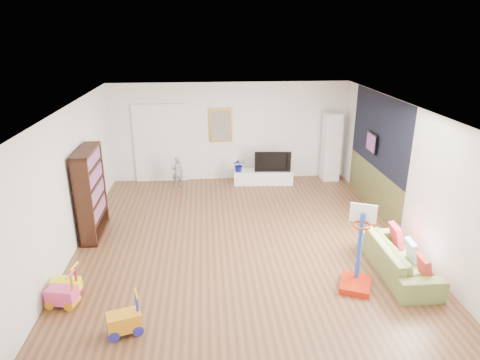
{
  "coord_description": "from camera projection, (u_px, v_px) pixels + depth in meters",
  "views": [
    {
      "loc": [
        -0.67,
        -7.74,
        4.11
      ],
      "look_at": [
        0.0,
        0.4,
        1.15
      ],
      "focal_mm": 32.0,
      "sensor_mm": 36.0,
      "label": 1
    }
  ],
  "objects": [
    {
      "name": "floor",
      "position": [
        242.0,
        240.0,
        8.71
      ],
      "size": [
        6.5,
        7.5,
        0.0
      ],
      "primitive_type": "cube",
      "color": "brown",
      "rests_on": "ground"
    },
    {
      "name": "ceiling",
      "position": [
        242.0,
        108.0,
        7.79
      ],
      "size": [
        6.5,
        7.5,
        0.0
      ],
      "primitive_type": "cube",
      "color": "white",
      "rests_on": "ground"
    },
    {
      "name": "wall_back",
      "position": [
        230.0,
        132.0,
        11.76
      ],
      "size": [
        6.5,
        0.0,
        2.7
      ],
      "primitive_type": "cube",
      "color": "silver",
      "rests_on": "ground"
    },
    {
      "name": "wall_front",
      "position": [
        271.0,
        290.0,
        4.73
      ],
      "size": [
        6.5,
        0.0,
        2.7
      ],
      "primitive_type": "cube",
      "color": "white",
      "rests_on": "ground"
    },
    {
      "name": "wall_left",
      "position": [
        69.0,
        182.0,
        7.99
      ],
      "size": [
        0.0,
        7.5,
        2.7
      ],
      "primitive_type": "cube",
      "color": "silver",
      "rests_on": "ground"
    },
    {
      "name": "wall_right",
      "position": [
        404.0,
        173.0,
        8.5
      ],
      "size": [
        0.0,
        7.5,
        2.7
      ],
      "primitive_type": "cube",
      "color": "silver",
      "rests_on": "ground"
    },
    {
      "name": "navy_accent",
      "position": [
        379.0,
        132.0,
        9.64
      ],
      "size": [
        0.01,
        3.2,
        1.7
      ],
      "primitive_type": "cube",
      "color": "black",
      "rests_on": "wall_right"
    },
    {
      "name": "olive_wainscot",
      "position": [
        373.0,
        188.0,
        10.1
      ],
      "size": [
        0.01,
        3.2,
        1.0
      ],
      "primitive_type": "cube",
      "color": "brown",
      "rests_on": "wall_right"
    },
    {
      "name": "doorway",
      "position": [
        161.0,
        144.0,
        11.68
      ],
      "size": [
        1.45,
        0.06,
        2.1
      ],
      "primitive_type": "cube",
      "color": "white",
      "rests_on": "ground"
    },
    {
      "name": "painting_back",
      "position": [
        221.0,
        125.0,
        11.63
      ],
      "size": [
        0.62,
        0.06,
        0.92
      ],
      "primitive_type": "cube",
      "color": "gold",
      "rests_on": "wall_back"
    },
    {
      "name": "artwork_right",
      "position": [
        372.0,
        142.0,
        9.92
      ],
      "size": [
        0.04,
        0.56,
        0.46
      ],
      "primitive_type": "cube",
      "color": "#7F3F8C",
      "rests_on": "wall_right"
    },
    {
      "name": "media_console",
      "position": [
        263.0,
        177.0,
        11.73
      ],
      "size": [
        1.63,
        0.51,
        0.37
      ],
      "primitive_type": "cube",
      "rotation": [
        0.0,
        0.0,
        -0.07
      ],
      "color": "white",
      "rests_on": "ground"
    },
    {
      "name": "tall_cabinet",
      "position": [
        331.0,
        147.0,
        11.83
      ],
      "size": [
        0.45,
        0.45,
        1.89
      ],
      "primitive_type": "cube",
      "rotation": [
        0.0,
        0.0,
        0.03
      ],
      "color": "white",
      "rests_on": "ground"
    },
    {
      "name": "bookshelf",
      "position": [
        91.0,
        193.0,
        8.66
      ],
      "size": [
        0.34,
        1.26,
        1.83
      ],
      "primitive_type": "cube",
      "rotation": [
        0.0,
        0.0,
        0.01
      ],
      "color": "black",
      "rests_on": "ground"
    },
    {
      "name": "sofa",
      "position": [
        399.0,
        259.0,
        7.45
      ],
      "size": [
        0.76,
        1.92,
        0.56
      ],
      "primitive_type": "imported",
      "rotation": [
        0.0,
        0.0,
        1.57
      ],
      "color": "olive",
      "rests_on": "ground"
    },
    {
      "name": "basketball_hoop",
      "position": [
        359.0,
        249.0,
        6.88
      ],
      "size": [
        0.69,
        0.74,
        1.43
      ],
      "primitive_type": "cube",
      "rotation": [
        0.0,
        0.0,
        -0.41
      ],
      "color": "#B41C08",
      "rests_on": "ground"
    },
    {
      "name": "ride_on_yellow",
      "position": [
        65.0,
        281.0,
        6.79
      ],
      "size": [
        0.47,
        0.34,
        0.58
      ],
      "primitive_type": "cube",
      "rotation": [
        0.0,
        0.0,
        -0.17
      ],
      "color": "#FEFF04",
      "rests_on": "ground"
    },
    {
      "name": "ride_on_orange",
      "position": [
        124.0,
        315.0,
        5.96
      ],
      "size": [
        0.52,
        0.41,
        0.62
      ],
      "primitive_type": "cube",
      "rotation": [
        0.0,
        0.0,
        0.29
      ],
      "color": "orange",
      "rests_on": "ground"
    },
    {
      "name": "ride_on_pink",
      "position": [
        61.0,
        289.0,
        6.56
      ],
      "size": [
        0.49,
        0.36,
        0.59
      ],
      "primitive_type": "cube",
      "rotation": [
        0.0,
        0.0,
        -0.21
      ],
      "color": "#EF3F7E",
      "rests_on": "ground"
    },
    {
      "name": "child",
      "position": [
        178.0,
        172.0,
        11.39
      ],
      "size": [
        0.35,
        0.28,
        0.84
      ],
      "primitive_type": "imported",
      "rotation": [
        0.0,
        0.0,
        3.42
      ],
      "color": "gray",
      "rests_on": "ground"
    },
    {
      "name": "tv",
      "position": [
        273.0,
        161.0,
        11.58
      ],
      "size": [
        0.98,
        0.21,
        0.56
      ],
      "primitive_type": "imported",
      "rotation": [
        0.0,
        0.0,
        -0.08
      ],
      "color": "black",
      "rests_on": "media_console"
    },
    {
      "name": "vase_plant",
      "position": [
        239.0,
        165.0,
        11.54
      ],
      "size": [
        0.37,
        0.33,
        0.37
      ],
      "primitive_type": "imported",
      "rotation": [
        0.0,
        0.0,
        0.11
      ],
      "color": "#0A0D7F",
      "rests_on": "media_console"
    },
    {
      "name": "pillow_left",
      "position": [
        424.0,
        267.0,
        6.89
      ],
      "size": [
        0.1,
        0.35,
        0.35
      ],
      "primitive_type": "cube",
      "rotation": [
        0.0,
        0.0,
        -0.02
      ],
      "color": "#B02A27",
      "rests_on": "sofa"
    },
    {
      "name": "pillow_center",
      "position": [
        412.0,
        251.0,
        7.39
      ],
      "size": [
        0.11,
        0.37,
        0.37
      ],
      "primitive_type": "cube",
      "rotation": [
        0.0,
        0.0,
        -0.04
      ],
      "color": "white",
      "rests_on": "sofa"
    },
    {
      "name": "pillow_right",
      "position": [
        396.0,
        235.0,
        7.93
      ],
      "size": [
        0.13,
        0.41,
        0.41
      ],
      "primitive_type": "cube",
      "rotation": [
        0.0,
        0.0,
        -0.05
      ],
      "color": "#B92132",
      "rests_on": "sofa"
    }
  ]
}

